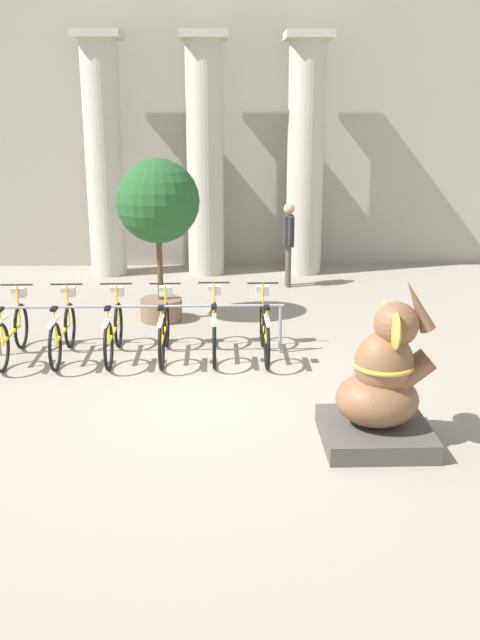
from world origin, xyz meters
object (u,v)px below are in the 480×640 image
object	(u,v)px
bicycle_0	(12,332)
bicycle_1	(63,331)
bicycle_3	(164,330)
bicycle_4	(214,329)
bicycle_2	(114,330)
potted_tree	(158,209)
elephant_statue	(381,389)
person_pedestrian	(289,237)
bicycle_5	(264,330)

from	to	relation	value
bicycle_0	bicycle_1	size ratio (longest dim) A/B	1.00
bicycle_3	bicycle_4	distance (m)	0.75
bicycle_0	bicycle_2	world-z (taller)	same
bicycle_3	potted_tree	xyz separation A→B (m)	(-0.20, 1.98, 1.55)
elephant_statue	potted_tree	xyz separation A→B (m)	(-2.78, 4.93, 1.33)
bicycle_1	elephant_statue	distance (m)	5.05
bicycle_0	bicycle_4	world-z (taller)	same
bicycle_3	person_pedestrian	world-z (taller)	person_pedestrian
bicycle_1	potted_tree	world-z (taller)	potted_tree
bicycle_4	elephant_statue	xyz separation A→B (m)	(1.84, -3.00, 0.21)
bicycle_3	bicycle_4	size ratio (longest dim) A/B	1.00
bicycle_3	elephant_statue	size ratio (longest dim) A/B	0.94
bicycle_1	bicycle_5	distance (m)	2.99
bicycle_2	bicycle_3	size ratio (longest dim) A/B	1.00
bicycle_0	potted_tree	distance (m)	3.24
bicycle_0	bicycle_1	world-z (taller)	same
bicycle_0	elephant_statue	xyz separation A→B (m)	(4.83, -2.95, 0.21)
bicycle_4	bicycle_1	bearing A→B (deg)	-179.03
bicycle_0	bicycle_5	bearing A→B (deg)	-0.06
bicycle_3	potted_tree	size ratio (longest dim) A/B	0.63
bicycle_0	bicycle_3	bearing A→B (deg)	0.30
potted_tree	bicycle_2	bearing A→B (deg)	-105.64
elephant_statue	person_pedestrian	distance (m)	7.42
bicycle_2	potted_tree	bearing A→B (deg)	74.36
bicycle_4	bicycle_3	bearing A→B (deg)	-176.91
bicycle_3	elephant_statue	world-z (taller)	elephant_statue
bicycle_1	elephant_statue	bearing A→B (deg)	-35.96
elephant_statue	person_pedestrian	world-z (taller)	elephant_statue
bicycle_2	bicycle_3	xyz separation A→B (m)	(0.75, -0.01, 0.00)
bicycle_5	potted_tree	size ratio (longest dim) A/B	0.63
bicycle_2	bicycle_0	bearing A→B (deg)	-179.16
bicycle_1	person_pedestrian	distance (m)	5.87
bicycle_0	bicycle_1	xyz separation A→B (m)	(0.75, 0.01, 0.00)
bicycle_1	person_pedestrian	world-z (taller)	person_pedestrian
bicycle_1	bicycle_3	world-z (taller)	same
bicycle_4	bicycle_5	size ratio (longest dim) A/B	1.00
bicycle_2	bicycle_5	distance (m)	2.24
bicycle_4	potted_tree	world-z (taller)	potted_tree
bicycle_5	bicycle_4	bearing A→B (deg)	175.75
bicycle_1	person_pedestrian	size ratio (longest dim) A/B	1.01
bicycle_1	elephant_statue	size ratio (longest dim) A/B	0.94
bicycle_2	potted_tree	distance (m)	2.56
bicycle_4	bicycle_0	bearing A→B (deg)	-179.01
bicycle_1	bicycle_3	xyz separation A→B (m)	(1.50, -0.00, 0.00)
bicycle_0	bicycle_5	distance (m)	3.74
bicycle_4	potted_tree	bearing A→B (deg)	116.05
bicycle_2	bicycle_1	bearing A→B (deg)	-179.38
bicycle_5	elephant_statue	xyz separation A→B (m)	(1.09, -2.94, 0.21)
bicycle_0	person_pedestrian	distance (m)	6.38
elephant_statue	bicycle_2	bearing A→B (deg)	138.31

